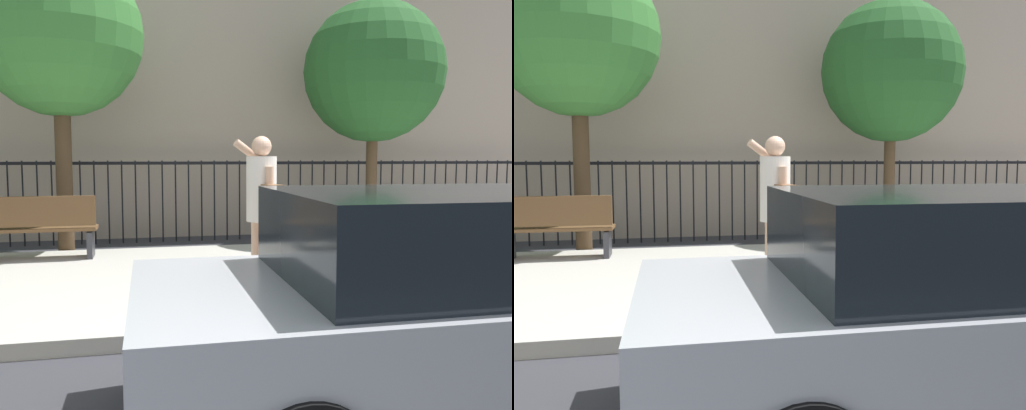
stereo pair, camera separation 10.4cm
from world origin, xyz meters
TOP-DOWN VIEW (x-y plane):
  - ground_plane at (0.00, 0.00)m, footprint 60.00×60.00m
  - sidewalk at (0.00, 2.20)m, footprint 28.00×4.40m
  - iron_fence at (0.00, 5.90)m, footprint 12.03×0.04m
  - parked_hatchback at (-0.27, -1.52)m, footprint 4.21×1.88m
  - pedestrian_on_phone at (-0.95, 1.23)m, footprint 0.51×0.70m
  - street_bench at (-3.76, 3.66)m, footprint 1.60×0.45m
  - street_tree_near at (1.99, 4.87)m, footprint 2.62×2.62m
  - street_tree_mid at (-3.53, 4.56)m, footprint 2.65×2.65m

SIDE VIEW (x-z plane):
  - ground_plane at x=0.00m, z-range 0.00..0.00m
  - sidewalk at x=0.00m, z-range 0.00..0.15m
  - street_bench at x=-3.76m, z-range 0.18..1.13m
  - parked_hatchback at x=-0.27m, z-range -0.02..1.43m
  - iron_fence at x=0.00m, z-range 0.22..1.82m
  - pedestrian_on_phone at x=-0.95m, z-range 0.29..2.04m
  - street_tree_near at x=1.99m, z-range 0.96..5.53m
  - street_tree_mid at x=-3.53m, z-range 1.13..6.10m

